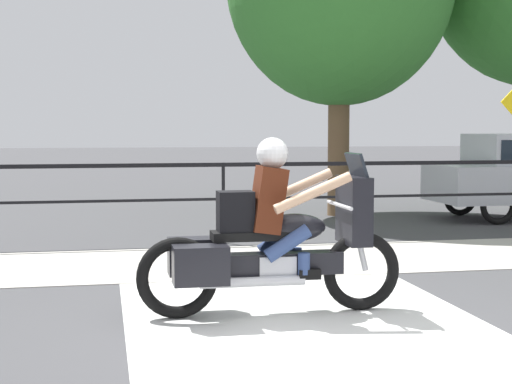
# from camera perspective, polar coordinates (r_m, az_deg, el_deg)

# --- Properties ---
(ground_plane) EXTENTS (120.00, 120.00, 0.00)m
(ground_plane) POSITION_cam_1_polar(r_m,az_deg,el_deg) (6.81, 4.08, -9.84)
(ground_plane) COLOR #424244
(sidewalk_band) EXTENTS (44.00, 2.40, 0.01)m
(sidewalk_band) POSITION_cam_1_polar(r_m,az_deg,el_deg) (10.05, -0.99, -5.03)
(sidewalk_band) COLOR #B7B2A8
(sidewalk_band) RESTS_ON ground
(crosswalk_band) EXTENTS (3.13, 6.00, 0.01)m
(crosswalk_band) POSITION_cam_1_polar(r_m,az_deg,el_deg) (6.62, 4.44, -10.23)
(crosswalk_band) COLOR silver
(crosswalk_band) RESTS_ON ground
(fence_railing) EXTENTS (36.00, 0.05, 1.19)m
(fence_railing) POSITION_cam_1_polar(r_m,az_deg,el_deg) (11.52, -2.40, 0.89)
(fence_railing) COLOR black
(fence_railing) RESTS_ON ground
(motorcycle) EXTENTS (2.46, 0.76, 1.62)m
(motorcycle) POSITION_cam_1_polar(r_m,az_deg,el_deg) (7.14, 1.10, -3.39)
(motorcycle) COLOR black
(motorcycle) RESTS_ON ground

